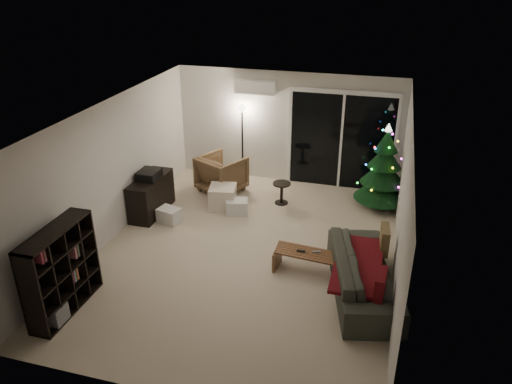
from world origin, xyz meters
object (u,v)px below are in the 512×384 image
Objects in this scene: armchair at (222,174)px; coffee_table at (310,262)px; media_cabinet at (151,196)px; christmas_tree at (384,166)px; sofa at (364,274)px; bookshelf at (51,269)px.

armchair is 0.77× the size of coffee_table.
media_cabinet is 4.69m from christmas_tree.
armchair is at bearing -177.51° from christmas_tree.
christmas_tree is (0.11, 3.03, 0.56)m from sofa.
bookshelf is at bearing -89.92° from media_cabinet.
christmas_tree reaches higher than sofa.
christmas_tree reaches higher than media_cabinet.
bookshelf reaches higher than media_cabinet.
sofa is (3.29, -2.89, -0.08)m from armchair.
media_cabinet is (0.00, 3.10, -0.28)m from bookshelf.
bookshelf is at bearing 96.76° from sofa.
bookshelf reaches higher than coffee_table.
bookshelf is 3.93m from coffee_table.
christmas_tree is at bearing 53.78° from bookshelf.
bookshelf is at bearing 103.46° from armchair.
coffee_table is at bearing 159.21° from armchair.
armchair is 0.40× the size of sofa.
sofa is at bearing -19.42° from media_cabinet.
media_cabinet is 1.36× the size of armchair.
armchair is at bearing 84.70° from bookshelf.
christmas_tree is (3.40, 0.15, 0.49)m from armchair.
media_cabinet is at bearing 97.47° from bookshelf.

